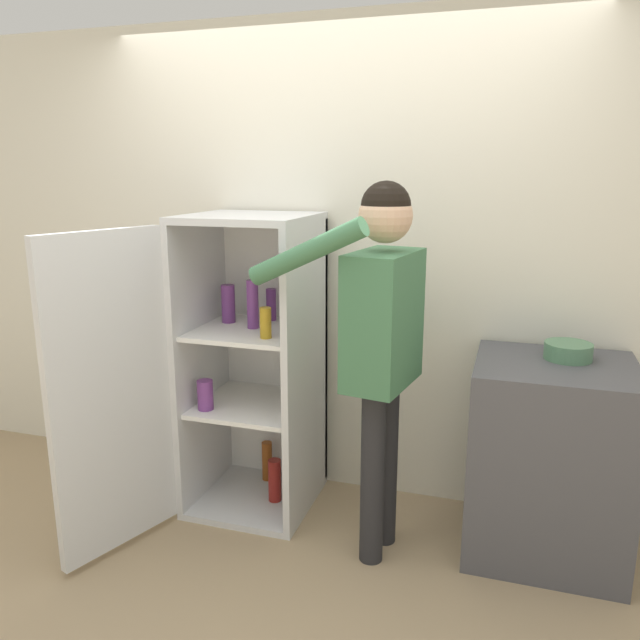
{
  "coord_description": "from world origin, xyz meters",
  "views": [
    {
      "loc": [
        0.92,
        -2.25,
        1.78
      ],
      "look_at": [
        0.01,
        0.62,
        1.05
      ],
      "focal_mm": 35.0,
      "sensor_mm": 36.0,
      "label": 1
    }
  ],
  "objects": [
    {
      "name": "ground_plane",
      "position": [
        0.0,
        0.0,
        0.0
      ],
      "size": [
        12.0,
        12.0,
        0.0
      ],
      "primitive_type": "plane",
      "color": "tan"
    },
    {
      "name": "wall_back",
      "position": [
        0.0,
        0.98,
        1.27
      ],
      "size": [
        7.0,
        0.06,
        2.55
      ],
      "color": "silver",
      "rests_on": "ground_plane"
    },
    {
      "name": "refrigerator",
      "position": [
        -0.46,
        0.53,
        0.78
      ],
      "size": [
        0.88,
        1.22,
        1.56
      ],
      "color": "silver",
      "rests_on": "ground_plane"
    },
    {
      "name": "person",
      "position": [
        0.37,
        0.37,
        1.11
      ],
      "size": [
        0.72,
        0.56,
        1.74
      ],
      "color": "#262628",
      "rests_on": "ground_plane"
    },
    {
      "name": "counter",
      "position": [
        1.12,
        0.62,
        0.47
      ],
      "size": [
        0.71,
        0.63,
        0.93
      ],
      "color": "#4C4C51",
      "rests_on": "ground_plane"
    },
    {
      "name": "bowl",
      "position": [
        1.17,
        0.7,
        0.97
      ],
      "size": [
        0.21,
        0.21,
        0.08
      ],
      "color": "#517F5B",
      "rests_on": "counter"
    }
  ]
}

